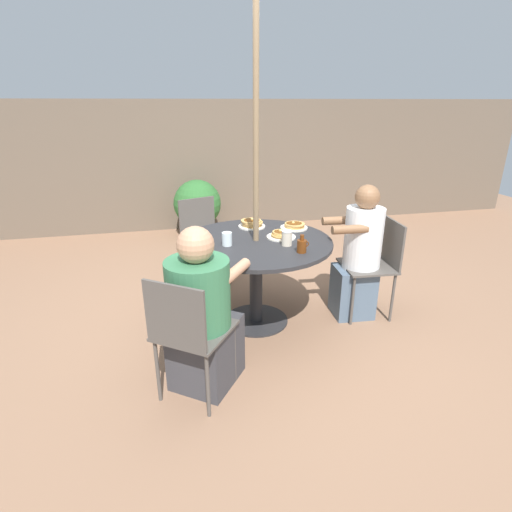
% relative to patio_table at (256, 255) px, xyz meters
% --- Properties ---
extents(ground_plane, '(12.00, 12.00, 0.00)m').
position_rel_patio_table_xyz_m(ground_plane, '(0.00, 0.00, -0.61)').
color(ground_plane, '#8C664C').
extents(back_fence, '(10.00, 0.06, 1.81)m').
position_rel_patio_table_xyz_m(back_fence, '(0.00, 2.90, 0.29)').
color(back_fence, brown).
rests_on(back_fence, ground).
extents(patio_table, '(1.23, 1.23, 0.74)m').
position_rel_patio_table_xyz_m(patio_table, '(0.00, 0.00, 0.00)').
color(patio_table, '#28282B').
rests_on(patio_table, ground).
extents(umbrella_pole, '(0.04, 0.04, 2.44)m').
position_rel_patio_table_xyz_m(umbrella_pole, '(0.00, 0.00, 0.61)').
color(umbrella_pole, '#846B4C').
rests_on(umbrella_pole, ground).
extents(patio_chair_north, '(0.53, 0.53, 0.85)m').
position_rel_patio_table_xyz_m(patio_chair_north, '(-0.34, 0.99, -0.11)').
color(patio_chair_north, '#514C47').
rests_on(patio_chair_north, ground).
extents(patio_chair_east, '(0.58, 0.58, 0.85)m').
position_rel_patio_table_xyz_m(patio_chair_east, '(-0.61, -0.85, -0.11)').
color(patio_chair_east, '#514C47').
rests_on(patio_chair_east, ground).
extents(diner_east, '(0.60, 0.63, 1.11)m').
position_rel_patio_table_xyz_m(diner_east, '(-0.51, -0.71, -0.12)').
color(diner_east, '#3D3D42').
rests_on(diner_east, ground).
extents(patio_chair_south, '(0.44, 0.44, 0.85)m').
position_rel_patio_table_xyz_m(patio_chair_south, '(1.04, -0.08, -0.11)').
color(patio_chair_south, '#514C47').
rests_on(patio_chair_south, ground).
extents(diner_south, '(0.49, 0.34, 1.16)m').
position_rel_patio_table_xyz_m(diner_south, '(0.88, -0.06, -0.08)').
color(diner_south, slate).
rests_on(diner_south, ground).
extents(pancake_plate_a, '(0.24, 0.24, 0.06)m').
position_rel_patio_table_xyz_m(pancake_plate_a, '(0.21, 0.02, 0.15)').
color(pancake_plate_a, silver).
rests_on(pancake_plate_a, patio_table).
extents(pancake_plate_b, '(0.24, 0.24, 0.07)m').
position_rel_patio_table_xyz_m(pancake_plate_b, '(0.04, 0.36, 0.15)').
color(pancake_plate_b, silver).
rests_on(pancake_plate_b, patio_table).
extents(pancake_plate_c, '(0.24, 0.24, 0.06)m').
position_rel_patio_table_xyz_m(pancake_plate_c, '(0.40, 0.24, 0.15)').
color(pancake_plate_c, silver).
rests_on(pancake_plate_c, patio_table).
extents(syrup_bottle, '(0.09, 0.07, 0.14)m').
position_rel_patio_table_xyz_m(syrup_bottle, '(0.27, -0.34, 0.18)').
color(syrup_bottle, '#602D0F').
rests_on(syrup_bottle, patio_table).
extents(coffee_cup, '(0.08, 0.08, 0.12)m').
position_rel_patio_table_xyz_m(coffee_cup, '(0.21, -0.17, 0.18)').
color(coffee_cup, beige).
rests_on(coffee_cup, patio_table).
extents(drinking_glass_a, '(0.08, 0.08, 0.10)m').
position_rel_patio_table_xyz_m(drinking_glass_a, '(-0.24, -0.07, 0.18)').
color(drinking_glass_a, silver).
rests_on(drinking_glass_a, patio_table).
extents(potted_shrub, '(0.65, 0.65, 0.79)m').
position_rel_patio_table_xyz_m(potted_shrub, '(-0.28, 2.45, -0.17)').
color(potted_shrub, '#3D3D3F').
rests_on(potted_shrub, ground).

